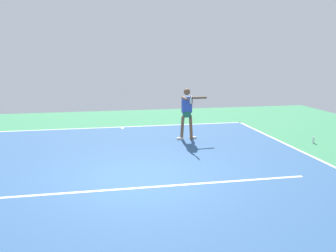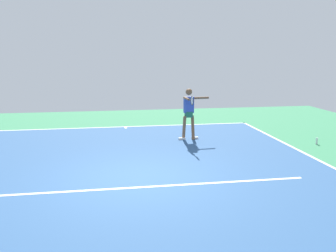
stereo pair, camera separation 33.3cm
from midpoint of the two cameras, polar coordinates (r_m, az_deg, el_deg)
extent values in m
plane|color=#388456|center=(8.89, -5.42, -8.37)|extent=(22.03, 22.03, 0.00)
cube|color=#2D5484|center=(8.89, -5.42, -8.36)|extent=(10.60, 13.08, 0.00)
cube|color=white|center=(15.14, -7.95, -0.15)|extent=(10.60, 0.10, 0.01)
cube|color=white|center=(10.73, 23.87, -5.84)|extent=(0.10, 13.08, 0.01)
cube|color=white|center=(8.33, -4.99, -9.72)|extent=(7.95, 0.10, 0.01)
cube|color=white|center=(14.95, -7.91, -0.30)|extent=(0.10, 0.30, 0.01)
cylinder|color=brown|center=(12.84, 2.92, -0.22)|extent=(0.13, 0.27, 0.86)
cube|color=white|center=(12.95, 3.23, -1.88)|extent=(0.25, 0.12, 0.07)
cylinder|color=brown|center=(12.75, 1.54, -0.29)|extent=(0.13, 0.27, 0.86)
cube|color=white|center=(12.81, 1.20, -2.01)|extent=(0.25, 0.12, 0.07)
cube|color=#1E664C|center=(12.71, 2.25, 1.88)|extent=(0.26, 0.22, 0.20)
cube|color=#334CB2|center=(12.65, 2.26, 3.40)|extent=(0.35, 0.20, 0.56)
sphere|color=brown|center=(12.60, 2.28, 5.45)|extent=(0.23, 0.23, 0.23)
cylinder|color=brown|center=(12.77, 4.20, 4.50)|extent=(0.57, 0.12, 0.08)
cylinder|color=brown|center=(12.30, 1.91, 4.40)|extent=(0.12, 0.57, 0.08)
cylinder|color=black|center=(11.93, 2.48, 4.18)|extent=(0.05, 0.22, 0.03)
torus|color=black|center=(11.70, 2.85, 4.04)|extent=(0.05, 0.29, 0.29)
cylinder|color=silver|center=(11.70, 2.85, 4.04)|extent=(0.02, 0.25, 0.25)
cylinder|color=white|center=(13.19, 21.46, -2.08)|extent=(0.07, 0.07, 0.22)
camera|label=1|loc=(0.17, -90.90, -0.18)|focal=38.34mm
camera|label=2|loc=(0.17, 89.10, 0.18)|focal=38.34mm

